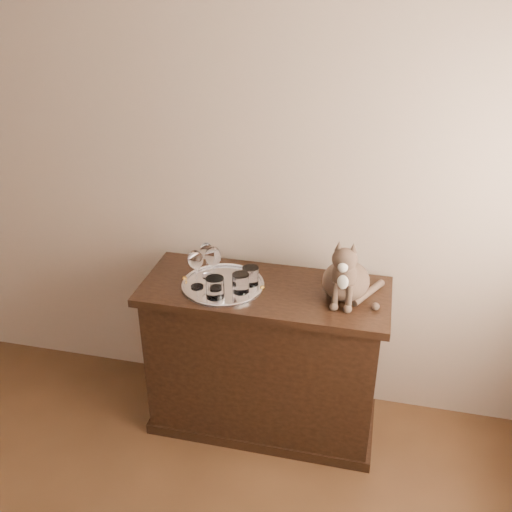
{
  "coord_description": "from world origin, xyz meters",
  "views": [
    {
      "loc": [
        1.09,
        -0.36,
        2.27
      ],
      "look_at": [
        0.55,
        1.95,
        1.01
      ],
      "focal_mm": 40.0,
      "sensor_mm": 36.0,
      "label": 1
    }
  ],
  "objects_px": {
    "tray": "(223,286)",
    "cat": "(347,265)",
    "wine_glass_d": "(213,266)",
    "tumbler_a": "(241,283)",
    "tumbler_c": "(250,276)",
    "tumbler_b": "(215,288)",
    "wine_glass_c": "(196,269)",
    "sideboard": "(264,358)",
    "wine_glass_a": "(207,260)"
  },
  "relations": [
    {
      "from": "tumbler_b",
      "to": "tumbler_c",
      "type": "bearing_deg",
      "value": 48.88
    },
    {
      "from": "wine_glass_d",
      "to": "tumbler_a",
      "type": "distance_m",
      "value": 0.16
    },
    {
      "from": "tray",
      "to": "tumbler_c",
      "type": "xyz_separation_m",
      "value": [
        0.13,
        0.04,
        0.05
      ]
    },
    {
      "from": "tray",
      "to": "wine_glass_c",
      "type": "bearing_deg",
      "value": -157.88
    },
    {
      "from": "wine_glass_c",
      "to": "wine_glass_d",
      "type": "xyz_separation_m",
      "value": [
        0.07,
        0.04,
        0.0
      ]
    },
    {
      "from": "sideboard",
      "to": "tray",
      "type": "height_order",
      "value": "tray"
    },
    {
      "from": "tray",
      "to": "tumbler_b",
      "type": "relative_size",
      "value": 4.05
    },
    {
      "from": "tray",
      "to": "wine_glass_a",
      "type": "relative_size",
      "value": 2.19
    },
    {
      "from": "wine_glass_d",
      "to": "tumbler_b",
      "type": "distance_m",
      "value": 0.12
    },
    {
      "from": "tray",
      "to": "tumbler_b",
      "type": "bearing_deg",
      "value": -92.44
    },
    {
      "from": "tumbler_c",
      "to": "cat",
      "type": "xyz_separation_m",
      "value": [
        0.46,
        0.01,
        0.12
      ]
    },
    {
      "from": "wine_glass_a",
      "to": "tumbler_c",
      "type": "height_order",
      "value": "wine_glass_a"
    },
    {
      "from": "tumbler_a",
      "to": "tumbler_c",
      "type": "xyz_separation_m",
      "value": [
        0.03,
        0.08,
        -0.0
      ]
    },
    {
      "from": "wine_glass_d",
      "to": "tumbler_b",
      "type": "bearing_deg",
      "value": -70.13
    },
    {
      "from": "tray",
      "to": "cat",
      "type": "distance_m",
      "value": 0.61
    },
    {
      "from": "wine_glass_a",
      "to": "wine_glass_d",
      "type": "height_order",
      "value": "wine_glass_d"
    },
    {
      "from": "tumbler_b",
      "to": "tumbler_c",
      "type": "xyz_separation_m",
      "value": [
        0.13,
        0.15,
        -0.0
      ]
    },
    {
      "from": "tumbler_c",
      "to": "tray",
      "type": "bearing_deg",
      "value": -162.78
    },
    {
      "from": "cat",
      "to": "sideboard",
      "type": "bearing_deg",
      "value": -174.72
    },
    {
      "from": "tray",
      "to": "tumbler_c",
      "type": "relative_size",
      "value": 4.46
    },
    {
      "from": "tumbler_c",
      "to": "cat",
      "type": "distance_m",
      "value": 0.47
    },
    {
      "from": "wine_glass_a",
      "to": "tumbler_a",
      "type": "distance_m",
      "value": 0.23
    },
    {
      "from": "cat",
      "to": "wine_glass_d",
      "type": "bearing_deg",
      "value": -172.07
    },
    {
      "from": "tumbler_b",
      "to": "wine_glass_d",
      "type": "bearing_deg",
      "value": 109.87
    },
    {
      "from": "wine_glass_a",
      "to": "wine_glass_c",
      "type": "height_order",
      "value": "wine_glass_c"
    },
    {
      "from": "wine_glass_d",
      "to": "tumbler_a",
      "type": "bearing_deg",
      "value": -12.06
    },
    {
      "from": "tumbler_a",
      "to": "cat",
      "type": "height_order",
      "value": "cat"
    },
    {
      "from": "wine_glass_a",
      "to": "wine_glass_d",
      "type": "xyz_separation_m",
      "value": [
        0.06,
        -0.07,
        0.01
      ]
    },
    {
      "from": "wine_glass_c",
      "to": "wine_glass_d",
      "type": "distance_m",
      "value": 0.08
    },
    {
      "from": "wine_glass_a",
      "to": "tumbler_b",
      "type": "height_order",
      "value": "wine_glass_a"
    },
    {
      "from": "tumbler_a",
      "to": "tumbler_b",
      "type": "distance_m",
      "value": 0.13
    },
    {
      "from": "wine_glass_d",
      "to": "tumbler_c",
      "type": "xyz_separation_m",
      "value": [
        0.17,
        0.05,
        -0.06
      ]
    },
    {
      "from": "wine_glass_c",
      "to": "tumbler_b",
      "type": "xyz_separation_m",
      "value": [
        0.11,
        -0.06,
        -0.05
      ]
    },
    {
      "from": "cat",
      "to": "wine_glass_a",
      "type": "bearing_deg",
      "value": -178.62
    },
    {
      "from": "tray",
      "to": "wine_glass_d",
      "type": "bearing_deg",
      "value": -168.67
    },
    {
      "from": "sideboard",
      "to": "cat",
      "type": "distance_m",
      "value": 0.71
    },
    {
      "from": "sideboard",
      "to": "wine_glass_c",
      "type": "xyz_separation_m",
      "value": [
        -0.32,
        -0.08,
        0.53
      ]
    },
    {
      "from": "sideboard",
      "to": "wine_glass_a",
      "type": "relative_size",
      "value": 6.56
    },
    {
      "from": "tray",
      "to": "wine_glass_c",
      "type": "distance_m",
      "value": 0.16
    },
    {
      "from": "tray",
      "to": "tumbler_c",
      "type": "distance_m",
      "value": 0.14
    },
    {
      "from": "wine_glass_c",
      "to": "tumbler_c",
      "type": "height_order",
      "value": "wine_glass_c"
    },
    {
      "from": "wine_glass_d",
      "to": "tray",
      "type": "bearing_deg",
      "value": 11.33
    },
    {
      "from": "wine_glass_d",
      "to": "tumbler_c",
      "type": "height_order",
      "value": "wine_glass_d"
    },
    {
      "from": "tray",
      "to": "cat",
      "type": "height_order",
      "value": "cat"
    },
    {
      "from": "tumbler_a",
      "to": "cat",
      "type": "bearing_deg",
      "value": 9.77
    },
    {
      "from": "tray",
      "to": "tumbler_c",
      "type": "bearing_deg",
      "value": 17.22
    },
    {
      "from": "wine_glass_a",
      "to": "tumbler_a",
      "type": "bearing_deg",
      "value": -27.66
    },
    {
      "from": "wine_glass_c",
      "to": "sideboard",
      "type": "bearing_deg",
      "value": 13.7
    },
    {
      "from": "wine_glass_d",
      "to": "cat",
      "type": "distance_m",
      "value": 0.63
    },
    {
      "from": "wine_glass_c",
      "to": "tumbler_b",
      "type": "relative_size",
      "value": 1.99
    }
  ]
}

